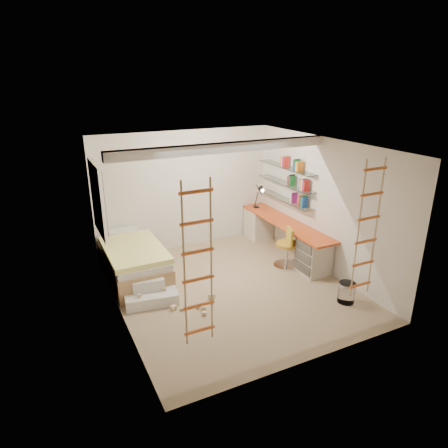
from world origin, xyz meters
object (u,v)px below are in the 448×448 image
desk (284,236)px  play_platform (150,291)px  swivel_chair (287,253)px  bed (133,261)px

desk → play_platform: 3.22m
desk → swivel_chair: (-0.32, -0.59, -0.09)m
bed → play_platform: bearing=-87.8°
play_platform → bed: bearing=92.2°
desk → swivel_chair: bearing=-118.3°
bed → play_platform: 0.96m
bed → swivel_chair: bearing=-18.3°
desk → bed: desk is taller
desk → bed: 3.22m
desk → swivel_chair: 0.67m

